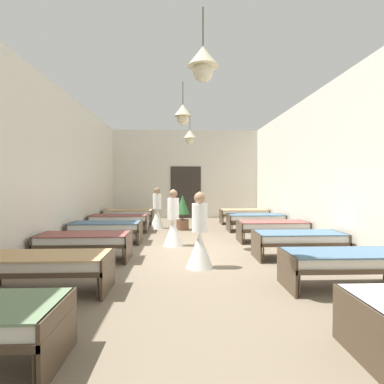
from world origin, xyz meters
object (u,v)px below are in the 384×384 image
Objects in this scene: bed_right_row_1 at (345,260)px; bed_right_row_2 at (299,238)px; bed_right_row_3 at (272,226)px; nurse_mid_aisle at (200,241)px; nurse_near_aisle at (173,226)px; bed_right_row_4 at (256,218)px; potted_plant at (183,211)px; bed_left_row_4 at (119,219)px; bed_left_row_2 at (84,240)px; bed_right_row_5 at (244,213)px; bed_left_row_1 at (46,264)px; nurse_far_aisle at (157,214)px; bed_left_row_5 at (129,213)px; bed_left_row_3 at (106,227)px.

bed_right_row_2 is (0.00, 1.90, 0.00)m from bed_right_row_1.
nurse_mid_aisle is (-2.20, -2.54, 0.09)m from bed_right_row_3.
nurse_mid_aisle is (0.56, -2.12, 0.00)m from nurse_near_aisle.
bed_right_row_4 is 3.60m from nurse_near_aisle.
nurse_near_aisle is 1.21× the size of potted_plant.
bed_left_row_4 is (-4.60, 5.70, 0.00)m from bed_right_row_1.
nurse_near_aisle and nurse_mid_aisle have the same top height.
bed_left_row_2 is 4.68m from potted_plant.
nurse_near_aisle is 1.00× the size of nurse_mid_aisle.
bed_right_row_4 is 1.28× the size of nurse_mid_aisle.
bed_right_row_5 is (0.00, 3.80, 0.00)m from bed_right_row_3.
bed_left_row_1 and bed_left_row_4 have the same top height.
nurse_far_aisle reaches higher than bed_left_row_4.
bed_left_row_5 is at bearing 140.46° from bed_right_row_3.
bed_left_row_3 is at bearing 90.00° from bed_left_row_1.
bed_right_row_1 is 4.98m from bed_left_row_2.
bed_left_row_1 is at bearing -157.57° from bed_right_row_2.
bed_left_row_2 is (-4.60, 1.90, 0.00)m from bed_right_row_1.
bed_right_row_4 is at bearing -84.45° from nurse_far_aisle.
bed_right_row_3 is (4.60, 3.80, 0.00)m from bed_left_row_1.
bed_right_row_4 is at bearing 90.00° from bed_right_row_3.
bed_right_row_4 is 1.54× the size of potted_plant.
bed_right_row_2 is at bearing -22.43° from bed_left_row_3.
nurse_near_aisle reaches higher than bed_left_row_2.
bed_right_row_1 is at bearing -90.00° from bed_right_row_5.
bed_right_row_2 and bed_left_row_5 have the same top height.
bed_right_row_1 is 2.54m from nurse_mid_aisle.
nurse_near_aisle reaches higher than potted_plant.
bed_left_row_4 is at bearing 157.57° from bed_right_row_3.
bed_right_row_2 is at bearing -90.00° from bed_right_row_3.
nurse_near_aisle is (1.85, -4.22, 0.09)m from bed_left_row_5.
nurse_mid_aisle is 1.21× the size of potted_plant.
bed_right_row_2 is at bearing 96.18° from nurse_near_aisle.
potted_plant reaches higher than bed_right_row_4.
bed_right_row_5 is (4.60, 5.70, 0.00)m from bed_left_row_2.
bed_right_row_2 is at bearing -59.15° from potted_plant.
bed_left_row_4 and bed_left_row_5 have the same top height.
bed_left_row_5 is (0.00, 3.80, 0.00)m from bed_left_row_3.
bed_left_row_1 is at bearing -172.14° from nurse_far_aisle.
bed_left_row_2 is 4.60m from bed_right_row_2.
bed_right_row_5 is at bearing 51.08° from bed_left_row_2.
nurse_mid_aisle reaches higher than bed_left_row_5.
nurse_far_aisle is (-3.40, 4.57, 0.09)m from bed_right_row_2.
bed_left_row_4 is 1.90m from bed_left_row_5.
bed_right_row_5 is at bearing 39.54° from bed_left_row_3.
bed_right_row_5 is at bearing 0.00° from bed_left_row_5.
bed_left_row_2 is 1.90m from bed_left_row_3.
bed_right_row_2 is 5.70m from bed_right_row_5.
bed_left_row_3 is 3.11m from potted_plant.
bed_left_row_3 and bed_left_row_5 have the same top height.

